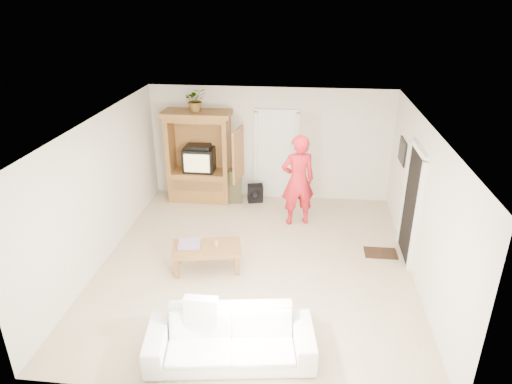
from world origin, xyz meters
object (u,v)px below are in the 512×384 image
man (298,181)px  sofa (230,338)px  coffee_table (207,250)px  armoire (200,162)px

man → sofa: size_ratio=0.88×
man → coffee_table: bearing=34.8°
armoire → man: (2.26, -0.99, 0.06)m
armoire → coffee_table: 3.05m
armoire → coffee_table: (0.75, -2.91, -0.52)m
armoire → sofa: size_ratio=0.95×
sofa → coffee_table: bearing=102.1°
man → coffee_table: man is taller
armoire → coffee_table: size_ratio=1.63×
armoire → man: 2.47m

